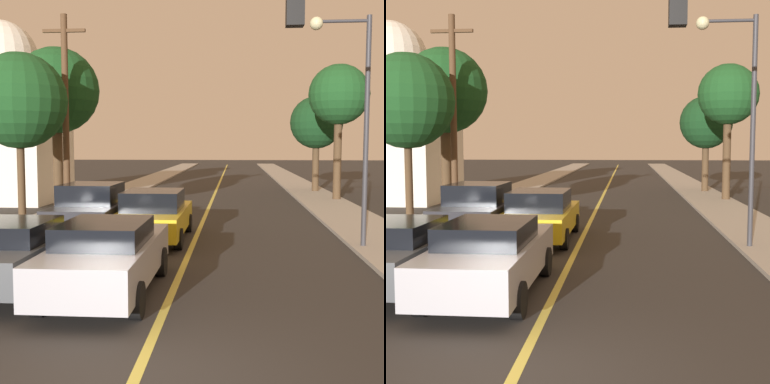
% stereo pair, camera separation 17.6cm
% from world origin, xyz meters
% --- Properties ---
extents(ground_plane, '(200.00, 200.00, 0.00)m').
position_xyz_m(ground_plane, '(0.00, 0.00, 0.00)').
color(ground_plane, '#2D2B28').
extents(road_surface, '(9.02, 80.00, 0.01)m').
position_xyz_m(road_surface, '(0.00, 36.00, 0.01)').
color(road_surface, '#2D2B28').
rests_on(road_surface, ground).
extents(sidewalk_left, '(2.50, 80.00, 0.12)m').
position_xyz_m(sidewalk_left, '(-5.76, 36.00, 0.06)').
color(sidewalk_left, '#9E998E').
rests_on(sidewalk_left, ground).
extents(sidewalk_right, '(2.50, 80.00, 0.12)m').
position_xyz_m(sidewalk_right, '(5.76, 36.00, 0.06)').
color(sidewalk_right, '#9E998E').
rests_on(sidewalk_right, ground).
extents(car_near_lane_front, '(1.92, 4.84, 1.48)m').
position_xyz_m(car_near_lane_front, '(-1.26, 3.85, 0.78)').
color(car_near_lane_front, '#A5A8B2').
rests_on(car_near_lane_front, ground).
extents(car_near_lane_second, '(2.06, 5.02, 1.56)m').
position_xyz_m(car_near_lane_second, '(-1.26, 9.95, 0.79)').
color(car_near_lane_second, gold).
rests_on(car_near_lane_second, ground).
extents(car_outer_lane_front, '(1.94, 4.32, 1.44)m').
position_xyz_m(car_outer_lane_front, '(-3.25, 4.02, 0.78)').
color(car_outer_lane_front, '#474C51').
rests_on(car_outer_lane_front, ground).
extents(car_outer_lane_second, '(2.03, 4.72, 1.75)m').
position_xyz_m(car_outer_lane_second, '(-3.25, 10.13, 0.88)').
color(car_outer_lane_second, black).
rests_on(car_outer_lane_second, ground).
extents(traffic_signal_mast, '(4.83, 0.42, 6.28)m').
position_xyz_m(traffic_signal_mast, '(3.82, 3.65, 4.37)').
color(traffic_signal_mast, '#333338').
rests_on(traffic_signal_mast, ground).
extents(streetlamp_right, '(1.67, 0.36, 6.36)m').
position_xyz_m(streetlamp_right, '(4.45, 8.89, 4.25)').
color(streetlamp_right, '#333338').
rests_on(streetlamp_right, ground).
extents(utility_pole_left, '(1.60, 0.24, 7.64)m').
position_xyz_m(utility_pole_left, '(-5.11, 13.34, 4.10)').
color(utility_pole_left, '#513823').
rests_on(utility_pole_left, ground).
extents(tree_left_near, '(3.22, 3.22, 5.92)m').
position_xyz_m(tree_left_near, '(-6.01, 11.21, 4.42)').
color(tree_left_near, '#4C3823').
rests_on(tree_left_near, ground).
extents(tree_left_far, '(3.51, 3.51, 6.81)m').
position_xyz_m(tree_left_far, '(-6.10, 15.26, 5.13)').
color(tree_left_far, '#4C3823').
rests_on(tree_left_far, ground).
extents(tree_right_near, '(3.21, 3.21, 5.82)m').
position_xyz_m(tree_right_near, '(6.17, 27.14, 4.30)').
color(tree_right_near, '#4C3823').
rests_on(tree_right_near, ground).
extents(tree_right_far, '(3.13, 3.13, 7.01)m').
position_xyz_m(tree_right_far, '(6.56, 22.16, 5.49)').
color(tree_right_far, '#4C3823').
rests_on(tree_right_far, ground).
extents(domed_building_left, '(5.78, 5.78, 9.34)m').
position_xyz_m(domed_building_left, '(-10.90, 20.83, 4.06)').
color(domed_building_left, silver).
rests_on(domed_building_left, ground).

